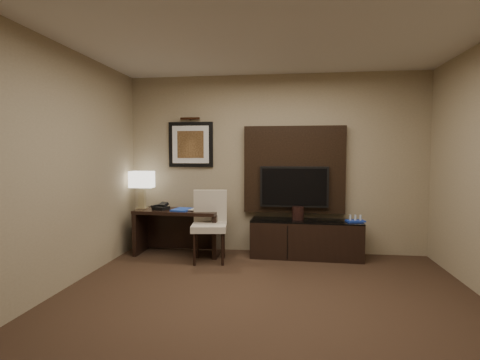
% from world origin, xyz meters
% --- Properties ---
extents(floor, '(4.50, 5.00, 0.01)m').
position_xyz_m(floor, '(0.00, 0.00, -0.01)').
color(floor, '#301F15').
rests_on(floor, ground).
extents(ceiling, '(4.50, 5.00, 0.01)m').
position_xyz_m(ceiling, '(0.00, 0.00, 2.70)').
color(ceiling, silver).
rests_on(ceiling, wall_back).
extents(wall_back, '(4.50, 0.01, 2.70)m').
position_xyz_m(wall_back, '(0.00, 2.50, 1.35)').
color(wall_back, gray).
rests_on(wall_back, floor).
extents(wall_front, '(4.50, 0.01, 2.70)m').
position_xyz_m(wall_front, '(0.00, -2.50, 1.35)').
color(wall_front, gray).
rests_on(wall_front, floor).
extents(wall_left, '(0.01, 5.00, 2.70)m').
position_xyz_m(wall_left, '(-2.25, 0.00, 1.35)').
color(wall_left, gray).
rests_on(wall_left, floor).
extents(desk, '(1.28, 0.62, 0.67)m').
position_xyz_m(desk, '(-1.42, 2.15, 0.34)').
color(desk, black).
rests_on(desk, floor).
extents(credenza, '(1.60, 0.49, 0.55)m').
position_xyz_m(credenza, '(0.48, 2.20, 0.27)').
color(credenza, black).
rests_on(credenza, floor).
extents(tv_wall_panel, '(1.50, 0.12, 1.30)m').
position_xyz_m(tv_wall_panel, '(0.30, 2.44, 1.27)').
color(tv_wall_panel, black).
rests_on(tv_wall_panel, wall_back).
extents(tv, '(1.00, 0.08, 0.60)m').
position_xyz_m(tv, '(0.30, 2.34, 1.02)').
color(tv, black).
rests_on(tv, tv_wall_panel).
extents(artwork, '(0.70, 0.04, 0.70)m').
position_xyz_m(artwork, '(-1.30, 2.48, 1.65)').
color(artwork, black).
rests_on(artwork, wall_back).
extents(picture_light, '(0.04, 0.04, 0.30)m').
position_xyz_m(picture_light, '(-1.30, 2.44, 2.05)').
color(picture_light, '#3F2114').
rests_on(picture_light, wall_back).
extents(desk_chair, '(0.55, 0.61, 0.99)m').
position_xyz_m(desk_chair, '(-0.87, 1.82, 0.50)').
color(desk_chair, beige).
rests_on(desk_chair, floor).
extents(table_lamp, '(0.37, 0.25, 0.57)m').
position_xyz_m(table_lamp, '(-2.01, 2.22, 0.95)').
color(table_lamp, '#95855D').
rests_on(table_lamp, desk).
extents(desk_phone, '(0.25, 0.24, 0.10)m').
position_xyz_m(desk_phone, '(-1.67, 2.11, 0.72)').
color(desk_phone, black).
rests_on(desk_phone, desk).
extents(blue_folder, '(0.29, 0.36, 0.02)m').
position_xyz_m(blue_folder, '(-1.34, 2.10, 0.68)').
color(blue_folder, '#1B3EB1').
rests_on(blue_folder, desk).
extents(book, '(0.15, 0.02, 0.21)m').
position_xyz_m(book, '(-1.30, 2.12, 0.77)').
color(book, '#B3AD8D').
rests_on(book, desk).
extents(water_bottle, '(0.06, 0.06, 0.17)m').
position_xyz_m(water_bottle, '(-1.05, 2.17, 0.76)').
color(water_bottle, silver).
rests_on(water_bottle, desk).
extents(ice_bucket, '(0.18, 0.18, 0.19)m').
position_xyz_m(ice_bucket, '(0.36, 2.23, 0.64)').
color(ice_bucket, black).
rests_on(ice_bucket, credenza).
extents(minibar_tray, '(0.28, 0.20, 0.09)m').
position_xyz_m(minibar_tray, '(1.16, 2.18, 0.59)').
color(minibar_tray, '#1C3AB9').
rests_on(minibar_tray, credenza).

